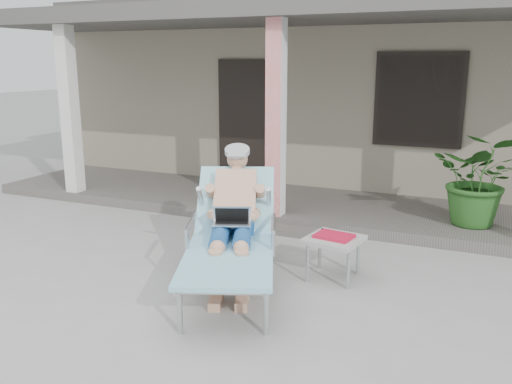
% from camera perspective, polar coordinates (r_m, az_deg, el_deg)
% --- Properties ---
extents(ground, '(60.00, 60.00, 0.00)m').
position_cam_1_polar(ground, '(5.73, -5.97, -9.24)').
color(ground, '#9E9E99').
rests_on(ground, ground).
extents(house, '(10.40, 5.40, 3.30)m').
position_cam_1_polar(house, '(11.40, 10.24, 10.62)').
color(house, gray).
rests_on(house, ground).
extents(porch_deck, '(10.00, 2.00, 0.15)m').
position_cam_1_polar(porch_deck, '(8.31, 4.17, -1.38)').
color(porch_deck, '#605B56').
rests_on(porch_deck, ground).
extents(porch_overhang, '(10.00, 2.30, 2.85)m').
position_cam_1_polar(porch_overhang, '(7.99, 4.38, 17.67)').
color(porch_overhang, silver).
rests_on(porch_overhang, porch_deck).
extents(porch_step, '(2.00, 0.30, 0.07)m').
position_cam_1_polar(porch_step, '(7.28, 1.15, -3.81)').
color(porch_step, '#605B56').
rests_on(porch_step, ground).
extents(lounger, '(1.53, 2.25, 1.42)m').
position_cam_1_polar(lounger, '(5.37, -2.52, -0.89)').
color(lounger, '#B7B7BC').
rests_on(lounger, ground).
extents(side_table, '(0.61, 0.61, 0.48)m').
position_cam_1_polar(side_table, '(5.68, 8.21, -5.17)').
color(side_table, '#A7A7A2').
rests_on(side_table, ground).
extents(potted_palm, '(1.25, 1.14, 1.21)m').
position_cam_1_polar(potted_palm, '(7.45, 22.52, 1.24)').
color(potted_palm, '#26591E').
rests_on(potted_palm, porch_deck).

